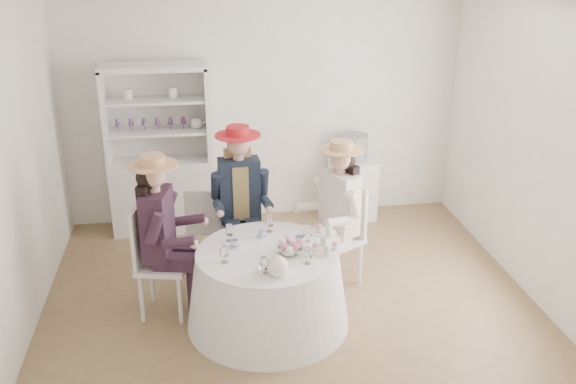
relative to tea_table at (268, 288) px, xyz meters
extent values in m
plane|color=brown|center=(0.24, 0.32, -0.34)|extent=(4.50, 4.50, 0.00)
plane|color=white|center=(0.24, 0.32, 2.36)|extent=(4.50, 4.50, 0.00)
plane|color=silver|center=(0.24, 2.32, 1.01)|extent=(4.50, 0.00, 4.50)
plane|color=silver|center=(0.24, -1.68, 1.01)|extent=(4.50, 0.00, 4.50)
plane|color=silver|center=(-2.01, 0.32, 1.01)|extent=(0.00, 4.50, 4.50)
plane|color=silver|center=(2.49, 0.32, 1.01)|extent=(0.00, 4.50, 4.50)
cone|color=white|center=(0.00, 0.00, -0.01)|extent=(1.41, 1.41, 0.67)
cylinder|color=white|center=(0.00, 0.00, 0.34)|extent=(1.21, 1.21, 0.02)
cube|color=silver|center=(-0.95, 2.07, 0.08)|extent=(1.18, 0.61, 0.84)
cube|color=silver|center=(-0.95, 2.26, 1.01)|extent=(1.11, 0.23, 1.03)
cube|color=silver|center=(-0.95, 2.07, 1.52)|extent=(1.18, 0.61, 0.06)
cube|color=silver|center=(-1.49, 2.07, 1.01)|extent=(0.11, 0.42, 1.03)
cube|color=silver|center=(-0.41, 2.07, 1.01)|extent=(0.11, 0.42, 1.03)
cube|color=silver|center=(-0.95, 2.07, 0.82)|extent=(1.10, 0.55, 0.03)
cube|color=silver|center=(-0.95, 2.07, 1.17)|extent=(1.10, 0.55, 0.03)
sphere|color=white|center=(-0.53, 2.07, 0.90)|extent=(0.13, 0.13, 0.13)
cube|color=silver|center=(1.26, 2.07, 0.01)|extent=(0.54, 0.54, 0.71)
cylinder|color=black|center=(1.26, 2.07, 0.52)|extent=(0.40, 0.40, 0.31)
cube|color=silver|center=(-0.89, 0.30, 0.13)|extent=(0.50, 0.50, 0.04)
cylinder|color=silver|center=(-0.76, 0.10, -0.11)|extent=(0.04, 0.04, 0.47)
cylinder|color=silver|center=(-0.68, 0.43, -0.11)|extent=(0.04, 0.04, 0.47)
cylinder|color=silver|center=(-1.09, 0.17, -0.11)|extent=(0.04, 0.04, 0.47)
cylinder|color=silver|center=(-1.01, 0.50, -0.11)|extent=(0.04, 0.04, 0.47)
cube|color=silver|center=(-1.07, 0.34, 0.42)|extent=(0.12, 0.40, 0.53)
cube|color=black|center=(-0.91, 0.30, 0.52)|extent=(0.29, 0.42, 0.61)
cube|color=black|center=(-0.78, 0.18, 0.22)|extent=(0.38, 0.21, 0.13)
cylinder|color=black|center=(-0.64, 0.15, -0.10)|extent=(0.11, 0.11, 0.49)
cylinder|color=black|center=(-0.91, 0.08, 0.60)|extent=(0.20, 0.13, 0.29)
cube|color=black|center=(-0.74, 0.36, 0.22)|extent=(0.38, 0.21, 0.13)
cylinder|color=black|center=(-0.60, 0.33, -0.10)|extent=(0.11, 0.11, 0.49)
cylinder|color=black|center=(-0.82, 0.51, 0.60)|extent=(0.20, 0.13, 0.29)
cylinder|color=#D8A889|center=(-0.91, 0.30, 0.85)|extent=(0.10, 0.10, 0.08)
sphere|color=#D8A889|center=(-0.91, 0.30, 0.97)|extent=(0.20, 0.20, 0.20)
sphere|color=black|center=(-0.95, 0.31, 0.95)|extent=(0.20, 0.20, 0.20)
cube|color=black|center=(-0.99, 0.32, 0.70)|extent=(0.14, 0.27, 0.40)
cylinder|color=tan|center=(-0.91, 0.30, 1.06)|extent=(0.42, 0.42, 0.01)
cylinder|color=tan|center=(-0.91, 0.30, 1.11)|extent=(0.21, 0.21, 0.08)
cube|color=silver|center=(-0.15, 0.92, 0.14)|extent=(0.45, 0.45, 0.04)
cylinder|color=silver|center=(-0.32, 0.74, -0.11)|extent=(0.04, 0.04, 0.47)
cylinder|color=silver|center=(0.03, 0.76, -0.11)|extent=(0.04, 0.04, 0.47)
cylinder|color=silver|center=(-0.33, 1.09, -0.11)|extent=(0.04, 0.04, 0.47)
cylinder|color=silver|center=(0.01, 1.10, -0.11)|extent=(0.04, 0.04, 0.47)
cube|color=silver|center=(-0.16, 1.12, 0.43)|extent=(0.41, 0.05, 0.54)
cube|color=#1A2535|center=(-0.15, 0.94, 0.54)|extent=(0.40, 0.24, 0.62)
cube|color=tan|center=(-0.15, 0.94, 0.54)|extent=(0.16, 0.24, 0.54)
cube|color=#1A2535|center=(-0.24, 0.79, 0.23)|extent=(0.16, 0.37, 0.13)
cylinder|color=#1A2535|center=(-0.24, 0.64, -0.10)|extent=(0.11, 0.11, 0.50)
cylinder|color=#1A2535|center=(-0.37, 0.89, 0.61)|extent=(0.11, 0.19, 0.30)
cube|color=#1A2535|center=(-0.05, 0.80, 0.23)|extent=(0.16, 0.37, 0.13)
cylinder|color=#1A2535|center=(-0.04, 0.65, -0.10)|extent=(0.11, 0.11, 0.50)
cylinder|color=#1A2535|center=(0.07, 0.91, 0.61)|extent=(0.11, 0.19, 0.30)
cylinder|color=#D8A889|center=(-0.15, 0.94, 0.87)|extent=(0.10, 0.10, 0.09)
sphere|color=#D8A889|center=(-0.15, 0.94, 0.99)|extent=(0.20, 0.20, 0.20)
sphere|color=tan|center=(-0.16, 0.99, 0.98)|extent=(0.20, 0.20, 0.20)
cube|color=tan|center=(-0.16, 1.03, 0.72)|extent=(0.26, 0.10, 0.41)
cylinder|color=red|center=(-0.15, 0.94, 1.09)|extent=(0.43, 0.43, 0.01)
cylinder|color=red|center=(-0.15, 0.94, 1.13)|extent=(0.22, 0.22, 0.09)
cube|color=silver|center=(0.73, 0.58, 0.12)|extent=(0.56, 0.56, 0.04)
cylinder|color=silver|center=(0.51, 0.64, -0.12)|extent=(0.04, 0.04, 0.45)
cylinder|color=silver|center=(0.68, 0.35, -0.12)|extent=(0.04, 0.04, 0.45)
cylinder|color=silver|center=(0.79, 0.80, -0.12)|extent=(0.04, 0.04, 0.45)
cylinder|color=silver|center=(0.96, 0.52, -0.12)|extent=(0.04, 0.04, 0.45)
cube|color=silver|center=(0.89, 0.67, 0.39)|extent=(0.22, 0.35, 0.51)
cube|color=silver|center=(0.75, 0.59, 0.50)|extent=(0.36, 0.42, 0.60)
cube|color=silver|center=(0.58, 0.60, 0.20)|extent=(0.37, 0.29, 0.12)
cylinder|color=silver|center=(0.46, 0.52, -0.11)|extent=(0.10, 0.10, 0.47)
cylinder|color=silver|center=(0.61, 0.75, 0.57)|extent=(0.20, 0.17, 0.28)
cube|color=silver|center=(0.67, 0.44, 0.20)|extent=(0.37, 0.29, 0.12)
cylinder|color=silver|center=(0.55, 0.36, -0.11)|extent=(0.10, 0.10, 0.47)
cylinder|color=silver|center=(0.82, 0.38, 0.57)|extent=(0.20, 0.17, 0.28)
cylinder|color=#D8A889|center=(0.75, 0.59, 0.81)|extent=(0.09, 0.09, 0.08)
sphere|color=#D8A889|center=(0.75, 0.59, 0.93)|extent=(0.19, 0.19, 0.19)
sphere|color=black|center=(0.79, 0.61, 0.91)|extent=(0.19, 0.19, 0.19)
cube|color=black|center=(0.82, 0.63, 0.67)|extent=(0.20, 0.25, 0.39)
cylinder|color=tan|center=(0.75, 0.59, 1.02)|extent=(0.41, 0.41, 0.01)
cylinder|color=tan|center=(0.75, 0.59, 1.06)|extent=(0.21, 0.21, 0.08)
cube|color=silver|center=(-0.49, 1.20, 0.05)|extent=(0.42, 0.42, 0.04)
cylinder|color=silver|center=(-0.32, 1.31, -0.15)|extent=(0.03, 0.03, 0.39)
cylinder|color=silver|center=(-0.60, 1.37, -0.15)|extent=(0.03, 0.03, 0.39)
cylinder|color=silver|center=(-0.39, 1.03, -0.15)|extent=(0.03, 0.03, 0.39)
cylinder|color=silver|center=(-0.66, 1.10, -0.15)|extent=(0.03, 0.03, 0.39)
cube|color=silver|center=(-0.53, 1.05, 0.29)|extent=(0.33, 0.10, 0.44)
imported|color=white|center=(-0.26, 0.12, 0.38)|extent=(0.08, 0.08, 0.06)
imported|color=white|center=(-0.02, 0.28, 0.38)|extent=(0.08, 0.08, 0.06)
imported|color=white|center=(0.29, 0.08, 0.39)|extent=(0.12, 0.12, 0.07)
imported|color=white|center=(0.19, -0.07, 0.38)|extent=(0.26, 0.26, 0.06)
sphere|color=pink|center=(0.24, -0.08, 0.43)|extent=(0.06, 0.06, 0.06)
sphere|color=white|center=(0.22, -0.03, 0.43)|extent=(0.06, 0.06, 0.06)
sphere|color=pink|center=(0.17, -0.02, 0.43)|extent=(0.06, 0.06, 0.06)
sphere|color=white|center=(0.13, -0.05, 0.43)|extent=(0.06, 0.06, 0.06)
sphere|color=pink|center=(0.13, -0.10, 0.43)|extent=(0.06, 0.06, 0.06)
sphere|color=white|center=(0.17, -0.13, 0.43)|extent=(0.06, 0.06, 0.06)
sphere|color=pink|center=(0.22, -0.12, 0.43)|extent=(0.06, 0.06, 0.06)
sphere|color=white|center=(0.04, -0.41, 0.43)|extent=(0.17, 0.17, 0.17)
cylinder|color=white|center=(0.14, -0.41, 0.44)|extent=(0.10, 0.03, 0.08)
cylinder|color=white|center=(0.04, -0.41, 0.51)|extent=(0.04, 0.04, 0.02)
cylinder|color=white|center=(0.01, -0.35, 0.36)|extent=(0.27, 0.27, 0.01)
cube|color=beige|center=(-0.04, -0.37, 0.38)|extent=(0.06, 0.04, 0.03)
cube|color=beige|center=(0.01, -0.35, 0.39)|extent=(0.07, 0.06, 0.03)
cube|color=beige|center=(0.06, -0.33, 0.38)|extent=(0.07, 0.07, 0.03)
cube|color=beige|center=(-0.01, -0.30, 0.39)|extent=(0.07, 0.07, 0.03)
cube|color=beige|center=(0.04, -0.39, 0.38)|extent=(0.07, 0.07, 0.03)
cylinder|color=white|center=(0.48, -0.06, 0.36)|extent=(0.25, 0.25, 0.01)
cylinder|color=white|center=(0.48, -0.06, 0.43)|extent=(0.02, 0.02, 0.17)
cylinder|color=white|center=(0.48, -0.06, 0.52)|extent=(0.19, 0.19, 0.01)
camera|label=1|loc=(-0.53, -4.77, 2.86)|focal=40.00mm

